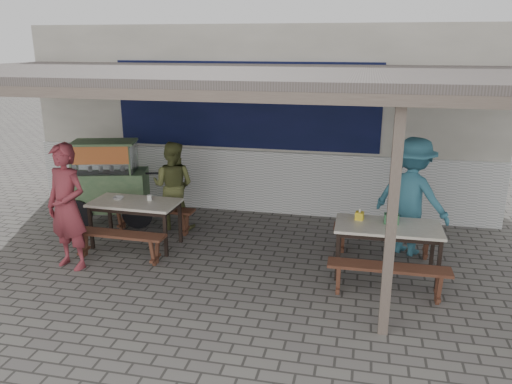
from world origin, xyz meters
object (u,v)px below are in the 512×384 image
Objects in this scene: vendor_cart at (109,179)px; patron_street_side at (67,207)px; table_left at (135,206)px; condiment_jar at (150,197)px; tissue_box at (359,216)px; table_right at (388,230)px; patron_right_table at (412,197)px; bench_left_wall at (153,214)px; bench_right_street at (388,274)px; donation_box at (391,219)px; bench_right_wall at (384,235)px; bench_left_street at (118,240)px; condiment_bowl at (118,198)px; patron_wall_side at (173,186)px.

vendor_cart is 1.89m from patron_street_side.
condiment_jar is (0.20, 0.13, 0.12)m from table_left.
vendor_cart is at bearing 167.29° from tissue_box.
patron_right_table reaches higher than table_right.
patron_street_side is at bearing -109.76° from bench_left_wall.
donation_box is at bearing 86.97° from bench_right_street.
vendor_cart is (-4.85, 0.46, 0.48)m from bench_right_wall.
bench_right_street is at bearing -3.23° from bench_left_street.
bench_left_street is 3.60m from tissue_box.
bench_right_street is 13.75× the size of tissue_box.
patron_street_side reaches higher than donation_box.
patron_right_table is at bearing 32.28° from patron_street_side.
patron_street_side reaches higher than table_left.
condiment_bowl is at bearing 37.17° from patron_right_table.
condiment_bowl is at bearing 166.49° from bench_right_street.
patron_wall_side is 3.80m from donation_box.
table_left is at bearing -90.00° from bench_left_wall.
bench_right_street is at bearing 155.00° from patron_wall_side.
condiment_jar is at bearing 74.95° from bench_left_street.
patron_street_side is 10.94× the size of condiment_bowl.
bench_left_street is 0.88m from patron_street_side.
bench_left_wall is 1.03× the size of table_right.
bench_left_wall is 0.82× the size of patron_right_table.
bench_right_street is 0.87× the size of vendor_cart.
bench_right_wall is at bearing 58.75° from patron_right_table.
bench_right_street is 0.99× the size of patron_wall_side.
vendor_cart is 5.23m from patron_right_table.
tissue_box is at bearing -126.41° from bench_right_wall.
donation_box is (0.04, 0.09, 0.14)m from table_right.
table_right is 0.79× the size of patron_street_side.
condiment_bowl reaches higher than bench_left_street.
patron_wall_side is at bearing 82.61° from condiment_jar.
table_right is at bearing -5.59° from condiment_jar.
tissue_box is (4.10, 0.85, -0.12)m from patron_street_side.
patron_wall_side is 13.83× the size of tissue_box.
tissue_box is 3.32m from condiment_jar.
bench_left_street is (-0.02, -0.61, -0.33)m from table_left.
patron_right_table is 4.63m from condiment_bowl.
donation_box is 3.76m from condiment_jar.
donation_box is at bearing 23.96° from patron_street_side.
patron_street_side reaches higher than patron_wall_side.
condiment_jar is at bearing 33.70° from table_left.
donation_box is at bearing 8.11° from bench_left_street.
bench_right_street and bench_right_wall have the same top height.
bench_right_wall is 13.75× the size of tissue_box.
bench_right_street is at bearing 14.14° from patron_street_side.
condiment_jar is (-3.71, -0.33, 0.45)m from bench_right_wall.
table_left is at bearing -9.48° from condiment_bowl.
bench_left_street is 0.84m from condiment_bowl.
bench_left_wall is 1.76m from patron_street_side.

